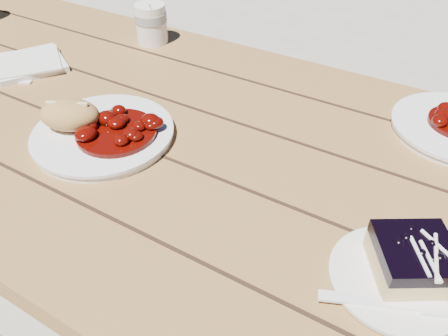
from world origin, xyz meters
The scene contains 11 objects.
ground centered at (0.00, 0.00, 0.00)m, with size 60.00×60.00×0.00m, color #AFA99E.
picnic_table centered at (0.00, 0.00, 0.59)m, with size 2.00×1.55×0.75m.
main_plate centered at (-0.02, -0.09, 0.76)m, with size 0.25×0.25×0.02m, color white.
goulash_stew centered at (0.01, -0.09, 0.79)m, with size 0.15×0.15×0.04m, color #510702, non-canonical shape.
bread_roll centered at (-0.07, -0.11, 0.79)m, with size 0.11×0.07×0.06m, color #BA8947.
dessert_plate centered at (0.53, -0.14, 0.76)m, with size 0.17×0.17×0.01m, color white.
blueberry_cake centered at (0.54, -0.12, 0.79)m, with size 0.13×0.13×0.05m.
fork_dessert centered at (0.51, -0.19, 0.76)m, with size 0.03×0.16×0.01m, color white, non-canonical shape.
coffee_cup centered at (-0.20, 0.30, 0.80)m, with size 0.08×0.08×0.10m, color white.
napkin_stack centered at (-0.37, 0.04, 0.76)m, with size 0.15×0.15×0.01m, color white.
fork_table centered at (-0.36, -0.04, 0.75)m, with size 0.03×0.16×0.01m, color white, non-canonical shape.
Camera 1 is at (0.51, -0.54, 1.23)m, focal length 35.00 mm.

